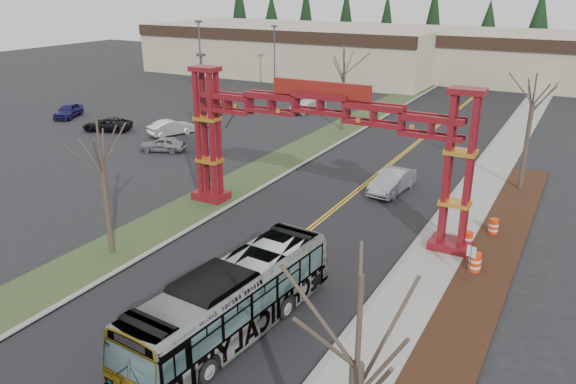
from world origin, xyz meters
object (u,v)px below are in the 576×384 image
Objects in this scene: bare_tree_median_mid at (218,121)px; light_pole_mid at (200,55)px; retail_building_east at (572,60)px; transit_bus at (232,300)px; retail_building_west at (297,49)px; parked_car_near_b at (171,128)px; parked_car_mid_b at (68,111)px; parked_car_far_a at (308,106)px; bare_tree_right_near at (357,366)px; parked_car_mid_a at (222,105)px; barrel_mid at (467,241)px; barrel_south at (475,263)px; barrel_north at (493,227)px; silver_sedan at (392,181)px; bare_tree_median_far at (344,73)px; parked_car_near_c at (107,124)px; light_pole_near at (203,96)px; parked_car_near_a at (163,144)px; street_sign at (471,257)px; bare_tree_median_near at (101,158)px; gateway_arch at (320,127)px; bare_tree_right_far at (532,104)px; light_pole_far at (274,54)px.

bare_tree_median_mid is 33.85m from light_pole_mid.
retail_building_east is 3.41× the size of transit_bus.
retail_building_west is 10.21× the size of parked_car_near_b.
parked_car_mid_b is (-6.32, -41.16, -3.00)m from retail_building_west.
parked_car_far_a is 0.46× the size of light_pole_mid.
bare_tree_median_mid is at bearing 131.96° from transit_bus.
transit_bus is 1.36× the size of bare_tree_right_near.
parked_car_mid_a reaches higher than barrel_mid.
barrel_south is 1.11× the size of barrel_north.
silver_sedan is 1.07× the size of parked_car_mid_b.
parked_car_near_c is at bearing -150.51° from bare_tree_median_far.
light_pole_near is 26.36m from barrel_north.
street_sign is (28.21, -10.83, 0.82)m from parked_car_near_a.
silver_sedan reaches higher than barrel_north.
parked_car_mid_a is at bearing 115.72° from bare_tree_median_near.
gateway_arch reaches higher than light_pole_near.
bare_tree_median_near is at bearing 25.97° from parked_car_near_c.
parked_car_near_a is 3.84× the size of barrel_mid.
bare_tree_median_far reaches higher than retail_building_east.
bare_tree_median_far is 20.52m from bare_tree_right_far.
barrel_north is at bearing 89.64° from street_sign.
retail_building_west is 42.62m from parked_car_near_b.
bare_tree_median_near is at bearing -115.73° from silver_sedan.
bare_tree_median_mid is 38.92m from light_pole_far.
light_pole_near is 22.63m from light_pole_mid.
bare_tree_median_mid is at bearing 169.83° from barrel_south.
gateway_arch reaches higher than parked_car_mid_a.
parked_car_near_b is 0.94× the size of parked_car_near_c.
gateway_arch is at bearing 168.41° from barrel_south.
bare_tree_right_far is (24.55, -15.25, 5.37)m from parked_car_far_a.
bare_tree_median_mid is at bearing 45.30° from parked_car_near_c.
silver_sedan is 1.08× the size of parked_car_mid_a.
street_sign reaches higher than parked_car_far_a.
retail_building_west is 1.21× the size of retail_building_east.
transit_bus is 35.78m from bare_tree_median_far.
street_sign is at bearing -38.35° from light_pole_mid.
bare_tree_median_far is (6.55, -5.40, 4.92)m from parked_car_far_a.
barrel_north is (28.26, -4.27, -0.16)m from parked_car_near_a.
retail_building_east reaches higher than parked_car_near_b.
barrel_south is (17.68, 7.12, -4.85)m from bare_tree_median_near.
light_pole_far is (-9.58, 9.20, 4.29)m from parked_car_far_a.
bare_tree_right_far is at bearing 72.47° from parked_car_near_c.
silver_sedan is 4.71× the size of barrel_mid.
bare_tree_right_near reaches higher than parked_car_mid_a.
retail_building_east reaches higher than parked_car_near_c.
parked_car_near_b is at bearing 163.85° from barrel_north.
parked_car_near_b is at bearing 159.00° from barrel_mid.
parked_car_far_a is at bearing 86.85° from light_pole_near.
retail_building_east reaches higher than parked_car_mid_b.
silver_sedan is 30.65m from parked_car_near_c.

